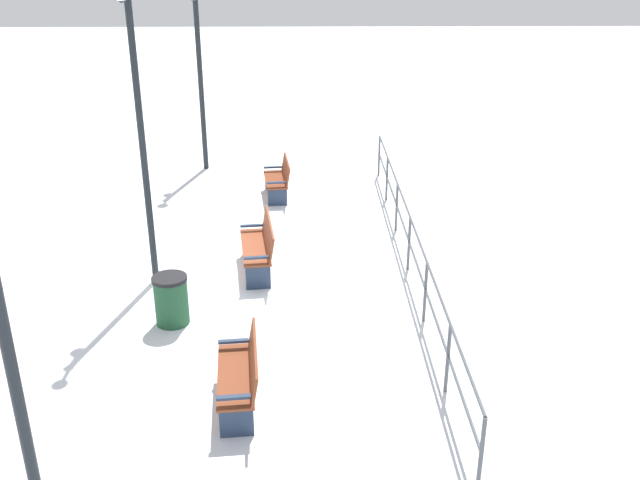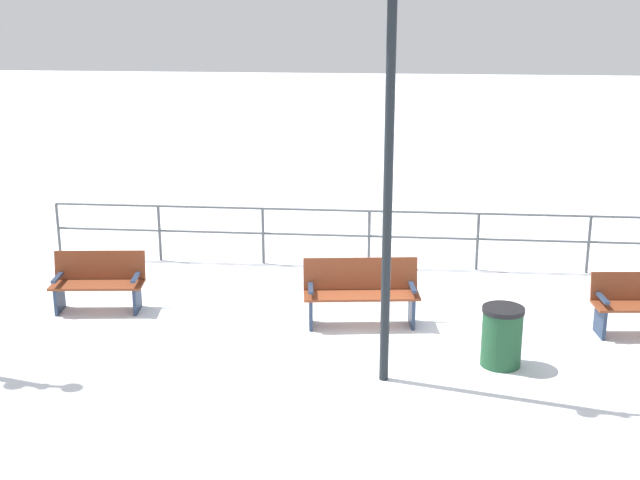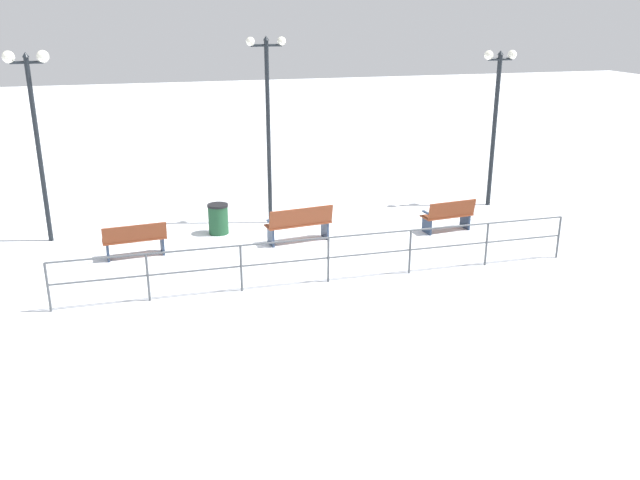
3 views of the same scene
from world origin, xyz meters
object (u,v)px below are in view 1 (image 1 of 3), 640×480
at_px(bench_nearest, 279,179).
at_px(trash_bin, 171,300).
at_px(bench_second, 260,245).
at_px(lamppost_middle, 138,100).
at_px(lamppost_near, 199,52).
at_px(bench_third, 241,374).

height_order(bench_nearest, trash_bin, bench_nearest).
distance_m(bench_second, lamppost_middle, 3.25).
relative_size(lamppost_near, trash_bin, 5.65).
relative_size(bench_third, lamppost_middle, 0.30).
xyz_separation_m(bench_nearest, lamppost_middle, (2.00, 4.36, 2.73)).
distance_m(bench_nearest, lamppost_near, 3.96).
distance_m(bench_second, trash_bin, 2.25).
bearing_deg(bench_third, trash_bin, -64.70).
relative_size(bench_second, trash_bin, 2.16).
bearing_deg(lamppost_middle, bench_third, 116.82).
relative_size(bench_nearest, bench_second, 0.83).
height_order(bench_nearest, lamppost_middle, lamppost_middle).
height_order(lamppost_near, lamppost_middle, lamppost_middle).
xyz_separation_m(bench_nearest, trash_bin, (1.44, 5.85, -0.04)).
bearing_deg(bench_nearest, trash_bin, 69.91).
xyz_separation_m(bench_second, lamppost_near, (1.81, -6.27, 2.48)).
relative_size(lamppost_near, lamppost_middle, 0.91).
xyz_separation_m(bench_second, lamppost_middle, (1.81, 0.38, 2.67)).
bearing_deg(bench_second, trash_bin, 48.94).
relative_size(bench_third, lamppost_near, 0.34).
distance_m(bench_nearest, lamppost_middle, 5.52).
xyz_separation_m(bench_nearest, lamppost_near, (2.00, -2.29, 2.53)).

